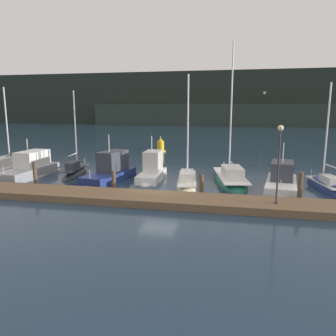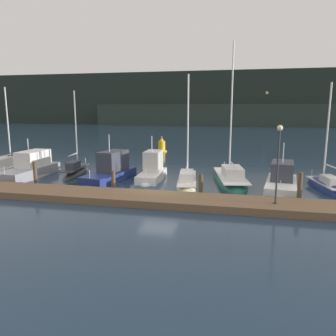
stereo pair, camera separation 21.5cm
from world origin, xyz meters
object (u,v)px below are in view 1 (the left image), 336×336
at_px(sailboat_berth_3, 76,174).
at_px(sailboat_berth_7, 230,180).
at_px(motorboat_berth_4, 110,175).
at_px(sailboat_berth_6, 187,183).
at_px(motorboat_berth_5, 152,174).
at_px(channel_buoy, 161,146).
at_px(sailboat_berth_1, 7,171).
at_px(motorboat_berth_8, 281,184).
at_px(sailboat_berth_9, 325,188).
at_px(dock_lamppost, 279,152).
at_px(motorboat_berth_2, 29,172).

xyz_separation_m(sailboat_berth_3, sailboat_berth_7, (13.25, 0.09, -0.00)).
xyz_separation_m(motorboat_berth_4, sailboat_berth_6, (6.34, -0.13, -0.31)).
bearing_deg(sailboat_berth_3, sailboat_berth_6, -7.71).
relative_size(sailboat_berth_3, motorboat_berth_5, 1.50).
distance_m(sailboat_berth_6, channel_buoy, 19.26).
relative_size(sailboat_berth_1, motorboat_berth_8, 1.29).
distance_m(motorboat_berth_4, motorboat_berth_5, 3.41).
relative_size(sailboat_berth_3, motorboat_berth_4, 1.21).
bearing_deg(sailboat_berth_9, dock_lamppost, -123.83).
distance_m(motorboat_berth_2, motorboat_berth_4, 7.24).
xyz_separation_m(sailboat_berth_6, motorboat_berth_8, (6.89, 0.10, 0.23)).
xyz_separation_m(motorboat_berth_2, dock_lamppost, (19.53, -5.37, 2.97)).
height_order(sailboat_berth_1, motorboat_berth_5, sailboat_berth_1).
relative_size(motorboat_berth_5, sailboat_berth_6, 0.58).
height_order(sailboat_berth_1, sailboat_berth_6, sailboat_berth_6).
bearing_deg(dock_lamppost, channel_buoy, 117.70).
xyz_separation_m(sailboat_berth_6, sailboat_berth_7, (3.22, 1.45, 0.05)).
bearing_deg(channel_buoy, sailboat_berth_6, -70.53).
relative_size(motorboat_berth_5, sailboat_berth_9, 0.62).
relative_size(sailboat_berth_1, sailboat_berth_6, 0.93).
distance_m(sailboat_berth_3, sailboat_berth_6, 10.12).
distance_m(sailboat_berth_1, motorboat_berth_4, 10.52).
height_order(sailboat_berth_3, sailboat_berth_7, sailboat_berth_7).
bearing_deg(dock_lamppost, sailboat_berth_9, 56.17).
bearing_deg(motorboat_berth_4, dock_lamppost, -24.23).
bearing_deg(motorboat_berth_5, sailboat_berth_6, -22.10).
bearing_deg(channel_buoy, motorboat_berth_8, -53.61).
relative_size(motorboat_berth_2, sailboat_berth_3, 0.89).
bearing_deg(motorboat_berth_4, motorboat_berth_5, 19.58).
relative_size(sailboat_berth_7, motorboat_berth_8, 1.75).
bearing_deg(sailboat_berth_7, sailboat_berth_9, -7.01).
bearing_deg(channel_buoy, motorboat_berth_5, -78.96).
height_order(sailboat_berth_1, channel_buoy, sailboat_berth_1).
bearing_deg(motorboat_berth_8, motorboat_berth_2, -179.62).
height_order(motorboat_berth_5, motorboat_berth_8, motorboat_berth_5).
height_order(motorboat_berth_4, sailboat_berth_7, sailboat_berth_7).
relative_size(motorboat_berth_2, sailboat_berth_7, 0.61).
relative_size(sailboat_berth_1, dock_lamppost, 1.89).
distance_m(sailboat_berth_1, dock_lamppost, 23.92).
bearing_deg(motorboat_berth_8, motorboat_berth_5, 173.33).
relative_size(sailboat_berth_7, sailboat_berth_9, 1.36).
height_order(motorboat_berth_5, sailboat_berth_6, sailboat_berth_6).
height_order(sailboat_berth_1, sailboat_berth_7, sailboat_berth_7).
xyz_separation_m(motorboat_berth_5, sailboat_berth_6, (3.12, -1.27, -0.30)).
distance_m(sailboat_berth_6, motorboat_berth_8, 6.89).
bearing_deg(motorboat_berth_5, channel_buoy, 101.04).
xyz_separation_m(motorboat_berth_5, motorboat_berth_8, (10.01, -1.17, -0.07)).
height_order(motorboat_berth_4, motorboat_berth_5, motorboat_berth_4).
height_order(motorboat_berth_2, motorboat_berth_5, motorboat_berth_5).
bearing_deg(motorboat_berth_4, sailboat_berth_1, 173.72).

